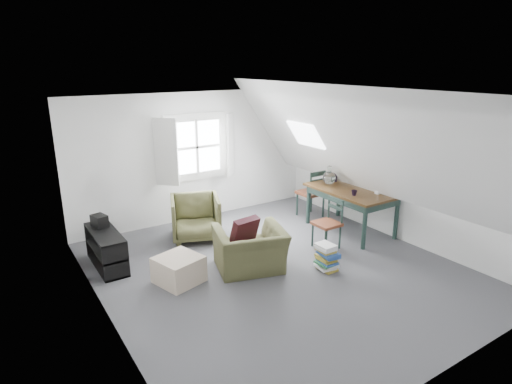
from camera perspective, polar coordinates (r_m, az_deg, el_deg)
floor at (r=6.63m, az=2.91°, el=-10.26°), size 5.50×5.50×0.00m
ceiling at (r=5.92m, az=3.28°, el=11.78°), size 5.50×5.50×0.00m
wall_back at (r=8.47m, az=-7.99°, el=4.65°), size 5.00×0.00×5.00m
wall_front at (r=4.41m, az=24.91°, el=-8.59°), size 5.00×0.00×5.00m
wall_left at (r=5.17m, az=-19.97°, el=-4.27°), size 0.00×5.50×5.50m
wall_right at (r=7.86m, az=18.00°, el=3.02°), size 0.00×5.50×5.50m
slope_left at (r=5.29m, az=-10.54°, el=2.91°), size 3.19×5.50×4.48m
slope_right at (r=7.05m, az=13.45°, el=6.23°), size 3.19×5.50×4.48m
dormer_window at (r=8.36m, az=-7.82°, el=5.90°), size 1.71×0.35×1.30m
skylight at (r=7.98m, az=6.66°, el=7.58°), size 0.35×0.75×0.47m
armchair_near at (r=6.63m, az=-0.81°, el=-10.25°), size 1.22×1.13×0.66m
armchair_far at (r=7.80m, az=-7.95°, el=-6.08°), size 1.09×1.10×0.78m
throw_pillow at (r=6.51m, az=-1.54°, el=-5.26°), size 0.47×0.31×0.45m
ottoman at (r=6.30m, az=-10.25°, el=-10.13°), size 0.71×0.71×0.38m
dining_table at (r=8.01m, az=12.60°, el=-0.35°), size 0.97×1.62×0.81m
demijohn at (r=8.15m, az=9.73°, el=1.94°), size 0.25×0.25×0.35m
vase_twigs at (r=8.39m, az=10.52°, el=2.27°), size 0.08×0.09×0.60m
cup at (r=7.61m, az=12.93°, el=-0.45°), size 0.12×0.12×0.10m
paper_box at (r=7.83m, az=16.02°, el=-0.03°), size 0.14×0.10×0.04m
dining_chair_far at (r=8.67m, az=7.47°, el=-0.05°), size 0.46×0.46×0.99m
dining_chair_near at (r=7.31m, az=9.62°, el=-4.03°), size 0.40×0.40×0.85m
media_shelf at (r=6.98m, az=-19.24°, el=-7.48°), size 0.37×1.11×0.57m
electronics_box at (r=7.10m, az=-20.14°, el=-3.70°), size 0.24×0.29×0.20m
magazine_stack at (r=6.61m, az=9.40°, el=-8.57°), size 0.31×0.37×0.41m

